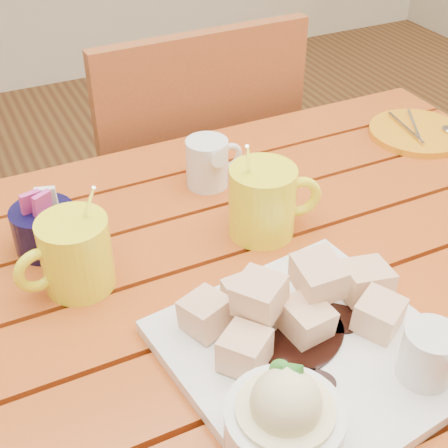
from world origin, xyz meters
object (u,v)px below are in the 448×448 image
coffee_mug_left (74,254)px  orange_saucer (418,132)px  dessert_plate (307,359)px  chair_far (185,191)px  table (226,346)px  coffee_mug_right (264,200)px

coffee_mug_left → orange_saucer: coffee_mug_left is taller
dessert_plate → chair_far: bearing=77.4°
table → orange_saucer: 0.55m
dessert_plate → coffee_mug_right: bearing=70.8°
table → coffee_mug_left: 0.25m
coffee_mug_left → coffee_mug_right: coffee_mug_right is taller
table → chair_far: 0.62m
table → chair_far: chair_far is taller
dessert_plate → orange_saucer: dessert_plate is taller
chair_far → coffee_mug_left: bearing=53.6°
coffee_mug_left → coffee_mug_right: bearing=-12.4°
orange_saucer → chair_far: bearing=131.2°
chair_far → coffee_mug_right: bearing=80.0°
table → chair_far: size_ratio=1.32×
coffee_mug_right → dessert_plate: bearing=-95.8°
dessert_plate → chair_far: chair_far is taller
dessert_plate → chair_far: size_ratio=0.36×
orange_saucer → chair_far: (-0.31, 0.36, -0.25)m
table → orange_saucer: orange_saucer is taller
table → dessert_plate: bearing=-86.2°
table → coffee_mug_right: bearing=40.5°
coffee_mug_left → orange_saucer: size_ratio=0.86×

